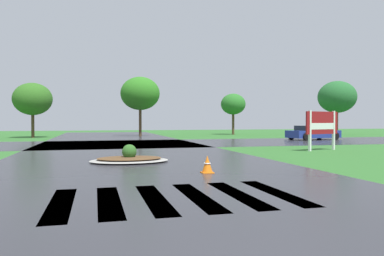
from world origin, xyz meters
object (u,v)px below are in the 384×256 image
car_white_sedan (313,133)px  traffic_cone (207,165)px  median_island (129,159)px  estate_billboard (322,125)px

car_white_sedan → traffic_cone: bearing=-137.9°
car_white_sedan → median_island: bearing=-148.5°
median_island → traffic_cone: (2.02, -3.65, 0.12)m
estate_billboard → median_island: estate_billboard is taller
median_island → car_white_sedan: (16.46, 13.25, 0.44)m
traffic_cone → estate_billboard: bearing=38.3°
estate_billboard → traffic_cone: estate_billboard is taller
estate_billboard → car_white_sedan: 11.90m
estate_billboard → traffic_cone: (-8.45, -6.66, -1.13)m
estate_billboard → median_island: size_ratio=0.79×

